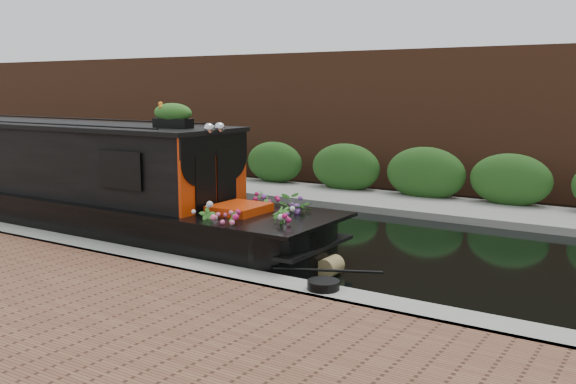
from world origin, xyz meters
The scene contains 8 objects.
ground centered at (0.00, 0.00, 0.00)m, with size 80.00×80.00×0.00m, color black.
near_bank_coping centered at (0.00, -3.30, 0.00)m, with size 40.00×0.60×0.50m, color gray.
far_bank_path centered at (0.00, 4.20, 0.00)m, with size 40.00×2.40×0.34m, color gray.
far_hedge centered at (0.00, 5.10, 0.00)m, with size 40.00×1.10×2.80m, color #234D19.
far_brick_wall centered at (0.00, 7.20, 0.00)m, with size 40.00×1.00×8.00m, color brown.
narrowboat centered at (-3.05, -1.93, 0.85)m, with size 12.21×2.19×2.89m.
rope_fender centered at (3.44, -1.94, 0.15)m, with size 0.31×0.31×0.39m, color olive.
coiled_mooring_rope centered at (4.07, -3.25, 0.31)m, with size 0.44×0.44×0.12m, color black.
Camera 1 is at (8.17, -10.49, 2.93)m, focal length 40.00 mm.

